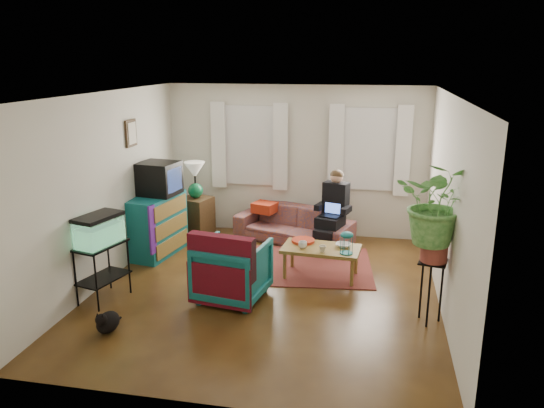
% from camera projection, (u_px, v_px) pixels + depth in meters
% --- Properties ---
extents(floor, '(4.50, 5.00, 0.01)m').
position_uv_depth(floor, '(266.00, 290.00, 7.16)').
color(floor, '#4F2B14').
rests_on(floor, ground).
extents(ceiling, '(4.50, 5.00, 0.01)m').
position_uv_depth(ceiling, '(266.00, 94.00, 6.46)').
color(ceiling, white).
rests_on(ceiling, wall_back).
extents(wall_back, '(4.50, 0.01, 2.60)m').
position_uv_depth(wall_back, '(295.00, 161.00, 9.18)').
color(wall_back, silver).
rests_on(wall_back, floor).
extents(wall_front, '(4.50, 0.01, 2.60)m').
position_uv_depth(wall_front, '(205.00, 272.00, 4.45)').
color(wall_front, silver).
rests_on(wall_front, floor).
extents(wall_left, '(0.01, 5.00, 2.60)m').
position_uv_depth(wall_left, '(105.00, 189.00, 7.23)').
color(wall_left, silver).
rests_on(wall_left, floor).
extents(wall_right, '(0.01, 5.00, 2.60)m').
position_uv_depth(wall_right, '(448.00, 206.00, 6.39)').
color(wall_right, silver).
rests_on(wall_right, floor).
extents(window_left, '(1.08, 0.04, 1.38)m').
position_uv_depth(window_left, '(250.00, 146.00, 9.24)').
color(window_left, white).
rests_on(window_left, wall_back).
extents(window_right, '(1.08, 0.04, 1.38)m').
position_uv_depth(window_right, '(369.00, 149.00, 8.86)').
color(window_right, white).
rests_on(window_right, wall_back).
extents(curtains_left, '(1.36, 0.06, 1.50)m').
position_uv_depth(curtains_left, '(249.00, 146.00, 9.16)').
color(curtains_left, white).
rests_on(curtains_left, wall_back).
extents(curtains_right, '(1.36, 0.06, 1.50)m').
position_uv_depth(curtains_right, '(369.00, 150.00, 8.78)').
color(curtains_right, white).
rests_on(curtains_right, wall_back).
extents(picture_frame, '(0.04, 0.32, 0.40)m').
position_uv_depth(picture_frame, '(132.00, 133.00, 7.86)').
color(picture_frame, '#3D2616').
rests_on(picture_frame, wall_left).
extents(area_rug, '(2.16, 1.81, 0.01)m').
position_uv_depth(area_rug, '(304.00, 265.00, 7.99)').
color(area_rug, brown).
rests_on(area_rug, floor).
extents(sofa, '(2.12, 1.35, 0.77)m').
position_uv_depth(sofa, '(294.00, 219.00, 8.99)').
color(sofa, brown).
rests_on(sofa, floor).
extents(seated_person, '(0.66, 0.73, 1.18)m').
position_uv_depth(seated_person, '(333.00, 213.00, 8.60)').
color(seated_person, black).
rests_on(seated_person, sofa).
extents(side_table, '(0.59, 0.59, 0.70)m').
position_uv_depth(side_table, '(197.00, 217.00, 9.23)').
color(side_table, '#402918').
rests_on(side_table, floor).
extents(table_lamp, '(0.44, 0.44, 0.64)m').
position_uv_depth(table_lamp, '(195.00, 181.00, 9.06)').
color(table_lamp, white).
rests_on(table_lamp, side_table).
extents(dresser, '(0.69, 1.13, 0.96)m').
position_uv_depth(dresser, '(156.00, 225.00, 8.37)').
color(dresser, navy).
rests_on(dresser, floor).
extents(crt_tv, '(0.66, 0.61, 0.51)m').
position_uv_depth(crt_tv, '(158.00, 178.00, 8.27)').
color(crt_tv, black).
rests_on(crt_tv, dresser).
extents(aquarium_stand, '(0.53, 0.75, 0.76)m').
position_uv_depth(aquarium_stand, '(103.00, 272.00, 6.79)').
color(aquarium_stand, black).
rests_on(aquarium_stand, floor).
extents(aquarium, '(0.48, 0.68, 0.40)m').
position_uv_depth(aquarium, '(99.00, 229.00, 6.64)').
color(aquarium, '#7FD899').
rests_on(aquarium, aquarium_stand).
extents(black_cat, '(0.24, 0.36, 0.30)m').
position_uv_depth(black_cat, '(108.00, 320.00, 6.03)').
color(black_cat, black).
rests_on(black_cat, floor).
extents(armchair, '(0.94, 0.90, 0.85)m').
position_uv_depth(armchair, '(232.00, 267.00, 6.82)').
color(armchair, '#126770').
rests_on(armchair, floor).
extents(serape_throw, '(0.88, 0.33, 0.70)m').
position_uv_depth(serape_throw, '(221.00, 263.00, 6.48)').
color(serape_throw, '#9E0A0A').
rests_on(serape_throw, armchair).
extents(coffee_table, '(1.13, 0.68, 0.45)m').
position_uv_depth(coffee_table, '(321.00, 262.00, 7.54)').
color(coffee_table, brown).
rests_on(coffee_table, floor).
extents(cup_a, '(0.13, 0.13, 0.10)m').
position_uv_depth(cup_a, '(303.00, 245.00, 7.44)').
color(cup_a, white).
rests_on(cup_a, coffee_table).
extents(cup_b, '(0.11, 0.11, 0.09)m').
position_uv_depth(cup_b, '(322.00, 249.00, 7.29)').
color(cup_b, beige).
rests_on(cup_b, coffee_table).
extents(bowl, '(0.23, 0.23, 0.05)m').
position_uv_depth(bowl, '(343.00, 245.00, 7.48)').
color(bowl, white).
rests_on(bowl, coffee_table).
extents(snack_tray, '(0.36, 0.36, 0.04)m').
position_uv_depth(snack_tray, '(303.00, 241.00, 7.69)').
color(snack_tray, '#B21414').
rests_on(snack_tray, coffee_table).
extents(birdcage, '(0.19, 0.19, 0.32)m').
position_uv_depth(birdcage, '(347.00, 243.00, 7.20)').
color(birdcage, '#115B6B').
rests_on(birdcage, coffee_table).
extents(plant_stand, '(0.39, 0.39, 0.78)m').
position_uv_depth(plant_stand, '(430.00, 292.00, 6.20)').
color(plant_stand, black).
rests_on(plant_stand, floor).
extents(potted_plant, '(1.03, 0.94, 0.98)m').
position_uv_depth(potted_plant, '(437.00, 216.00, 5.95)').
color(potted_plant, '#599947').
rests_on(potted_plant, plant_stand).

